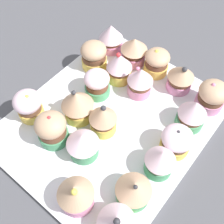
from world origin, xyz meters
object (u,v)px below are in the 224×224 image
(cupcake_4, at_px, (192,113))
(cupcake_7, at_px, (181,77))
(cupcake_18, at_px, (94,55))
(cupcake_19, at_px, (111,37))
(cupcake_9, at_px, (105,120))
(cupcake_11, at_px, (157,62))
(cupcake_3, at_px, (176,141))
(baking_tray, at_px, (112,121))
(cupcake_10, at_px, (139,80))
(cupcake_15, at_px, (119,67))
(cupcake_6, at_px, (76,194))
(cupcake_13, at_px, (78,105))
(cupcake_0, at_px, (116,223))
(cupcake_17, at_px, (29,105))
(cupcake_14, at_px, (97,84))
(cupcake_16, at_px, (134,50))
(cupcake_12, at_px, (52,129))
(cupcake_5, at_px, (212,96))
(cupcake_8, at_px, (83,144))
(cupcake_1, at_px, (134,190))
(cupcake_2, at_px, (160,161))

(cupcake_4, distance_m, cupcake_7, 0.10)
(cupcake_18, relative_size, cupcake_19, 0.97)
(cupcake_9, height_order, cupcake_11, cupcake_9)
(cupcake_3, relative_size, cupcake_7, 0.87)
(baking_tray, height_order, cupcake_7, cupcake_7)
(cupcake_10, distance_m, cupcake_15, 0.06)
(cupcake_6, bearing_deg, cupcake_13, 41.98)
(cupcake_6, height_order, cupcake_9, same)
(cupcake_7, bearing_deg, cupcake_9, 163.20)
(cupcake_0, bearing_deg, cupcake_17, 76.95)
(cupcake_14, distance_m, cupcake_16, 0.13)
(cupcake_15, height_order, cupcake_16, cupcake_15)
(cupcake_12, xyz_separation_m, cupcake_14, (0.15, 0.01, -0.01))
(cupcake_3, height_order, cupcake_16, cupcake_16)
(cupcake_9, bearing_deg, cupcake_14, 49.64)
(baking_tray, height_order, cupcake_11, cupcake_11)
(cupcake_12, height_order, cupcake_17, cupcake_12)
(cupcake_5, height_order, cupcake_18, cupcake_5)
(cupcake_0, relative_size, cupcake_17, 0.99)
(cupcake_8, bearing_deg, cupcake_5, -27.67)
(cupcake_6, relative_size, cupcake_14, 1.19)
(cupcake_10, xyz_separation_m, cupcake_16, (0.07, 0.06, -0.00))
(cupcake_1, relative_size, cupcake_13, 0.82)
(cupcake_19, bearing_deg, cupcake_17, 179.74)
(cupcake_6, bearing_deg, cupcake_2, -28.47)
(baking_tray, bearing_deg, cupcake_9, -171.78)
(cupcake_2, distance_m, cupcake_12, 0.22)
(cupcake_3, distance_m, cupcake_7, 0.16)
(cupcake_2, height_order, cupcake_12, cupcake_12)
(cupcake_7, xyz_separation_m, cupcake_8, (-0.26, 0.06, -0.00))
(cupcake_6, bearing_deg, cupcake_8, 35.36)
(cupcake_9, bearing_deg, cupcake_2, -91.42)
(cupcake_12, bearing_deg, cupcake_19, 15.59)
(cupcake_1, bearing_deg, cupcake_7, 14.51)
(cupcake_0, distance_m, cupcake_6, 0.08)
(cupcake_12, xyz_separation_m, cupcake_19, (0.28, 0.08, -0.00))
(cupcake_11, relative_size, cupcake_19, 0.94)
(baking_tray, relative_size, cupcake_14, 6.72)
(cupcake_2, relative_size, cupcake_17, 0.99)
(cupcake_7, bearing_deg, baking_tray, 159.29)
(cupcake_4, relative_size, cupcake_5, 1.04)
(cupcake_10, distance_m, cupcake_18, 0.13)
(cupcake_1, bearing_deg, cupcake_18, 53.03)
(cupcake_1, bearing_deg, cupcake_3, -2.76)
(cupcake_1, distance_m, cupcake_3, 0.13)
(cupcake_7, distance_m, cupcake_16, 0.13)
(cupcake_0, bearing_deg, cupcake_18, 46.64)
(cupcake_14, bearing_deg, cupcake_11, -25.41)
(cupcake_1, distance_m, cupcake_18, 0.33)
(cupcake_17, bearing_deg, cupcake_6, -110.00)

